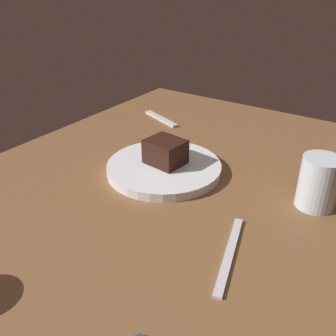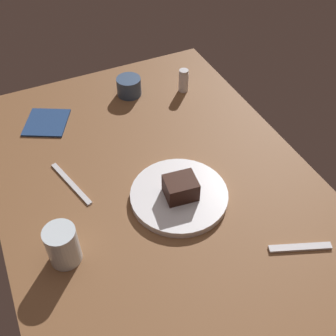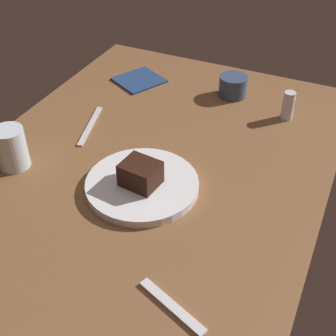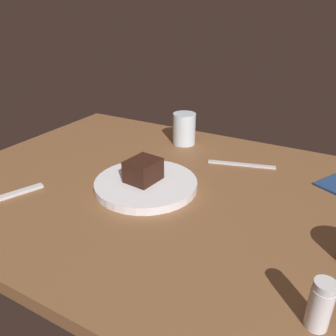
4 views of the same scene
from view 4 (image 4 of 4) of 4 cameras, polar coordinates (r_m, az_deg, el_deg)
The scene contains 7 objects.
dining_table at distance 85.48cm, azimuth 1.18°, elevation -4.41°, with size 120.00×84.00×3.00cm, color brown.
dessert_plate at distance 85.00cm, azimuth -3.73°, elevation -2.73°, with size 25.64×25.64×1.98cm, color silver.
chocolate_cake_slice at distance 83.56cm, azimuth -4.20°, elevation -0.39°, with size 8.05×6.87×5.49cm, color black.
salt_shaker at distance 54.72cm, azimuth 24.29°, elevation -20.29°, with size 3.30×3.30×8.07cm.
water_glass at distance 111.07cm, azimuth 2.74°, elevation 6.62°, with size 7.39×7.39×10.24cm, color silver.
dessert_spoon at distance 89.80cm, azimuth -24.85°, elevation -4.10°, with size 15.00×1.80×0.70cm, color silver.
butter_knife at distance 99.21cm, azimuth 12.26°, elevation 0.59°, with size 19.00×1.40×0.50cm, color silver.
Camera 4 is at (34.33, -65.51, 44.37)cm, focal length 36.18 mm.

